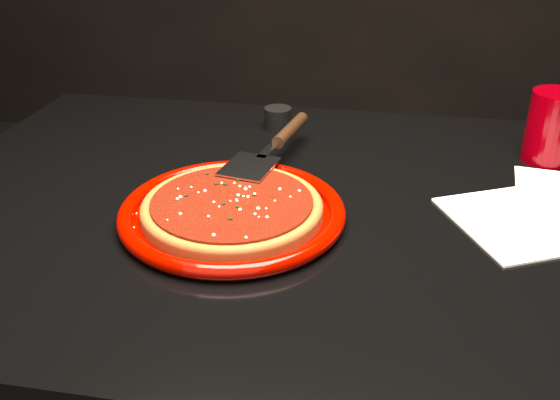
{
  "coord_description": "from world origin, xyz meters",
  "views": [
    {
      "loc": [
        0.08,
        -0.78,
        1.17
      ],
      "look_at": [
        -0.06,
        -0.03,
        0.77
      ],
      "focal_mm": 40.0,
      "sensor_mm": 36.0,
      "label": 1
    }
  ],
  "objects_px": {
    "table": "(316,399)",
    "cup": "(553,127)",
    "plate": "(232,212)",
    "pizza_server": "(273,145)",
    "ramekin": "(278,118)"
  },
  "relations": [
    {
      "from": "table",
      "to": "plate",
      "type": "distance_m",
      "value": 0.41
    },
    {
      "from": "plate",
      "to": "ramekin",
      "type": "bearing_deg",
      "value": 90.23
    },
    {
      "from": "plate",
      "to": "ramekin",
      "type": "relative_size",
      "value": 6.2
    },
    {
      "from": "table",
      "to": "pizza_server",
      "type": "distance_m",
      "value": 0.44
    },
    {
      "from": "plate",
      "to": "ramekin",
      "type": "xyz_separation_m",
      "value": [
        -0.0,
        0.35,
        0.01
      ]
    },
    {
      "from": "plate",
      "to": "pizza_server",
      "type": "bearing_deg",
      "value": 82.68
    },
    {
      "from": "plate",
      "to": "cup",
      "type": "xyz_separation_m",
      "value": [
        0.46,
        0.28,
        0.05
      ]
    },
    {
      "from": "cup",
      "to": "pizza_server",
      "type": "bearing_deg",
      "value": -165.98
    },
    {
      "from": "table",
      "to": "cup",
      "type": "height_order",
      "value": "cup"
    },
    {
      "from": "plate",
      "to": "pizza_server",
      "type": "relative_size",
      "value": 1.04
    },
    {
      "from": "cup",
      "to": "table",
      "type": "bearing_deg",
      "value": -147.36
    },
    {
      "from": "table",
      "to": "plate",
      "type": "xyz_separation_m",
      "value": [
        -0.12,
        -0.06,
        0.39
      ]
    },
    {
      "from": "table",
      "to": "cup",
      "type": "distance_m",
      "value": 0.59
    },
    {
      "from": "plate",
      "to": "cup",
      "type": "distance_m",
      "value": 0.54
    },
    {
      "from": "pizza_server",
      "to": "cup",
      "type": "height_order",
      "value": "cup"
    }
  ]
}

